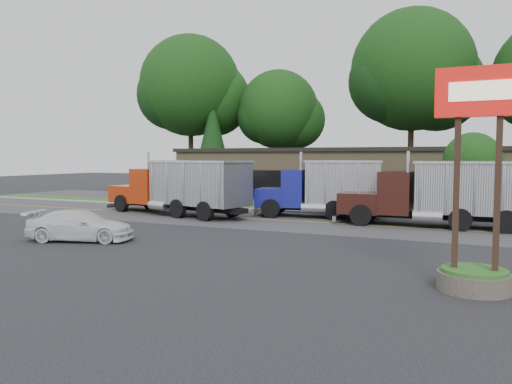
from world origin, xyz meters
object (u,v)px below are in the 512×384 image
bilo_sign (476,216)px  dump_truck_red (183,186)px  dump_truck_blue (326,187)px  rally_car (81,225)px  dump_truck_maroon (446,192)px

bilo_sign → dump_truck_red: size_ratio=0.55×
dump_truck_red → bilo_sign: bearing=159.5°
dump_truck_red → dump_truck_blue: 8.68m
rally_car → dump_truck_blue: bearing=-49.3°
bilo_sign → dump_truck_maroon: bilo_sign is taller
dump_truck_blue → rally_car: size_ratio=1.70×
dump_truck_red → rally_car: (1.05, -9.57, -1.16)m
dump_truck_maroon → dump_truck_blue: bearing=-15.2°
dump_truck_blue → rally_car: dump_truck_blue is taller
bilo_sign → dump_truck_blue: bearing=120.7°
rally_car → bilo_sign: bearing=-115.3°
dump_truck_red → rally_car: 9.69m
dump_truck_blue → dump_truck_maroon: bearing=155.8°
bilo_sign → rally_car: 15.65m
dump_truck_maroon → rally_car: bearing=35.8°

